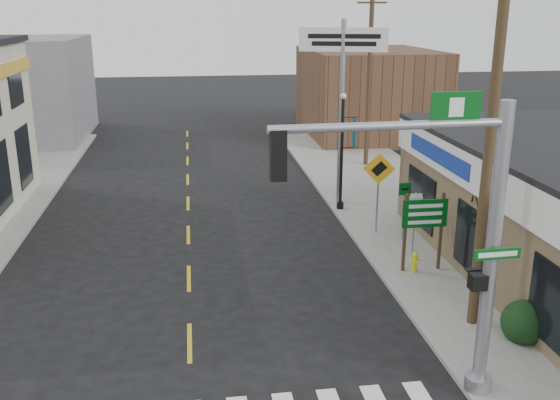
{
  "coord_description": "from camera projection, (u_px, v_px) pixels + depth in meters",
  "views": [
    {
      "loc": [
        0.26,
        -10.31,
        8.17
      ],
      "look_at": [
        2.76,
        6.93,
        2.8
      ],
      "focal_mm": 40.0,
      "sensor_mm": 36.0,
      "label": 1
    }
  ],
  "objects": [
    {
      "name": "lamp_post",
      "position": [
        343.0,
        143.0,
        25.32
      ],
      "size": [
        0.63,
        0.49,
        4.82
      ],
      "rotation": [
        0.0,
        0.0,
        0.18
      ],
      "color": "black",
      "rests_on": "sidewalk_right"
    },
    {
      "name": "bldg_distant_right",
      "position": [
        368.0,
        93.0,
        41.31
      ],
      "size": [
        8.0,
        10.0,
        5.6
      ],
      "primitive_type": "cube",
      "color": "brown",
      "rests_on": "ground"
    },
    {
      "name": "shrub_front",
      "position": [
        524.0,
        323.0,
        15.73
      ],
      "size": [
        1.17,
        1.17,
        0.88
      ],
      "primitive_type": "ellipsoid",
      "color": "#203A1A",
      "rests_on": "sidewalk_right"
    },
    {
      "name": "ped_crossing_sign",
      "position": [
        378.0,
        179.0,
        22.81
      ],
      "size": [
        1.18,
        0.08,
        3.03
      ],
      "rotation": [
        0.0,
        0.0,
        -0.26
      ],
      "color": "gray",
      "rests_on": "sidewalk_right"
    },
    {
      "name": "bldg_distant_left",
      "position": [
        12.0,
        89.0,
        39.93
      ],
      "size": [
        9.0,
        10.0,
        6.4
      ],
      "primitive_type": "cube",
      "color": "slate",
      "rests_on": "ground"
    },
    {
      "name": "utility_pole_near",
      "position": [
        491.0,
        127.0,
        15.14
      ],
      "size": [
        1.79,
        0.27,
        10.28
      ],
      "rotation": [
        0.0,
        0.0,
        -0.09
      ],
      "color": "#413422",
      "rests_on": "sidewalk_right"
    },
    {
      "name": "guide_sign",
      "position": [
        424.0,
        221.0,
        19.52
      ],
      "size": [
        1.46,
        0.13,
        2.55
      ],
      "rotation": [
        0.0,
        0.0,
        -0.0
      ],
      "color": "#473521",
      "rests_on": "sidewalk_right"
    },
    {
      "name": "center_line",
      "position": [
        189.0,
        278.0,
        19.68
      ],
      "size": [
        0.12,
        56.0,
        0.01
      ],
      "primitive_type": "cube",
      "color": "gold",
      "rests_on": "ground"
    },
    {
      "name": "utility_pole_far",
      "position": [
        369.0,
        79.0,
        32.2
      ],
      "size": [
        1.55,
        0.23,
        8.89
      ],
      "rotation": [
        0.0,
        0.0,
        0.06
      ],
      "color": "#3B3019",
      "rests_on": "sidewalk_right"
    },
    {
      "name": "shrub_back",
      "position": [
        494.0,
        241.0,
        21.17
      ],
      "size": [
        1.22,
        1.22,
        0.91
      ],
      "primitive_type": "ellipsoid",
      "color": "black",
      "rests_on": "sidewalk_right"
    },
    {
      "name": "fire_hydrant",
      "position": [
        414.0,
        261.0,
        19.78
      ],
      "size": [
        0.2,
        0.2,
        0.65
      ],
      "rotation": [
        0.0,
        0.0,
        0.41
      ],
      "color": "gold",
      "rests_on": "sidewalk_right"
    },
    {
      "name": "bare_tree",
      "position": [
        492.0,
        175.0,
        18.42
      ],
      "size": [
        2.11,
        2.11,
        4.21
      ],
      "rotation": [
        0.0,
        0.0,
        -0.21
      ],
      "color": "black",
      "rests_on": "sidewalk_right"
    },
    {
      "name": "dance_center_sign",
      "position": [
        343.0,
        69.0,
        25.43
      ],
      "size": [
        3.6,
        0.22,
        7.64
      ],
      "rotation": [
        0.0,
        0.0,
        -0.29
      ],
      "color": "gray",
      "rests_on": "sidewalk_right"
    },
    {
      "name": "sidewalk_right",
      "position": [
        409.0,
        214.0,
        25.63
      ],
      "size": [
        6.0,
        38.0,
        0.13
      ],
      "primitive_type": "cube",
      "color": "gray",
      "rests_on": "ground"
    },
    {
      "name": "traffic_signal_pole",
      "position": [
        459.0,
        224.0,
        12.51
      ],
      "size": [
        5.17,
        0.39,
        6.55
      ],
      "rotation": [
        0.0,
        0.0,
        0.03
      ],
      "color": "#93949C",
      "rests_on": "sidewalk_right"
    }
  ]
}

